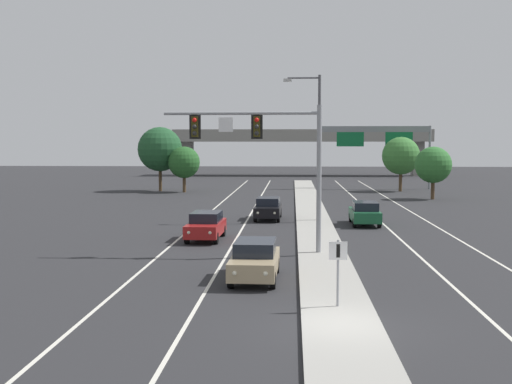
% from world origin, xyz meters
% --- Properties ---
extents(ground_plane, '(260.00, 260.00, 0.00)m').
position_xyz_m(ground_plane, '(0.00, 0.00, 0.00)').
color(ground_plane, '#28282B').
extents(median_island, '(2.40, 110.00, 0.15)m').
position_xyz_m(median_island, '(0.00, 18.00, 0.07)').
color(median_island, '#9E9B93').
rests_on(median_island, ground).
extents(lane_stripe_oncoming_center, '(0.14, 100.00, 0.01)m').
position_xyz_m(lane_stripe_oncoming_center, '(-4.70, 25.00, 0.00)').
color(lane_stripe_oncoming_center, silver).
rests_on(lane_stripe_oncoming_center, ground).
extents(lane_stripe_receding_center, '(0.14, 100.00, 0.01)m').
position_xyz_m(lane_stripe_receding_center, '(4.70, 25.00, 0.00)').
color(lane_stripe_receding_center, silver).
rests_on(lane_stripe_receding_center, ground).
extents(edge_stripe_left, '(0.14, 100.00, 0.01)m').
position_xyz_m(edge_stripe_left, '(-8.00, 25.00, 0.00)').
color(edge_stripe_left, silver).
rests_on(edge_stripe_left, ground).
extents(edge_stripe_right, '(0.14, 100.00, 0.01)m').
position_xyz_m(edge_stripe_right, '(8.00, 25.00, 0.00)').
color(edge_stripe_right, silver).
rests_on(edge_stripe_right, ground).
extents(overhead_signal_mast, '(7.72, 0.44, 7.20)m').
position_xyz_m(overhead_signal_mast, '(-2.66, 12.55, 5.35)').
color(overhead_signal_mast, gray).
rests_on(overhead_signal_mast, median_island).
extents(median_sign_post, '(0.60, 0.10, 2.20)m').
position_xyz_m(median_sign_post, '(0.02, 2.01, 1.59)').
color(median_sign_post, gray).
rests_on(median_sign_post, median_island).
extents(street_lamp_median, '(2.58, 0.28, 10.00)m').
position_xyz_m(street_lamp_median, '(0.13, 25.90, 5.79)').
color(street_lamp_median, '#4C4C51').
rests_on(street_lamp_median, median_island).
extents(car_oncoming_tan, '(1.91, 4.50, 1.58)m').
position_xyz_m(car_oncoming_tan, '(-2.98, 6.66, 0.82)').
color(car_oncoming_tan, tan).
rests_on(car_oncoming_tan, ground).
extents(car_oncoming_red, '(1.91, 4.51, 1.58)m').
position_xyz_m(car_oncoming_red, '(-6.39, 17.25, 0.82)').
color(car_oncoming_red, maroon).
rests_on(car_oncoming_red, ground).
extents(car_oncoming_black, '(1.89, 4.50, 1.58)m').
position_xyz_m(car_oncoming_black, '(-3.22, 27.12, 0.82)').
color(car_oncoming_black, black).
rests_on(car_oncoming_black, ground).
extents(car_receding_green, '(1.84, 4.48, 1.58)m').
position_xyz_m(car_receding_green, '(3.37, 24.41, 0.82)').
color(car_receding_green, '#195633').
rests_on(car_receding_green, ground).
extents(highway_sign_gantry, '(13.28, 0.42, 7.50)m').
position_xyz_m(highway_sign_gantry, '(8.20, 58.46, 6.16)').
color(highway_sign_gantry, gray).
rests_on(highway_sign_gantry, ground).
extents(overpass_bridge, '(42.40, 6.40, 7.65)m').
position_xyz_m(overpass_bridge, '(0.00, 89.32, 5.78)').
color(overpass_bridge, gray).
rests_on(overpass_bridge, ground).
extents(tree_far_right_b, '(4.25, 4.25, 6.15)m').
position_xyz_m(tree_far_right_b, '(10.72, 54.72, 4.02)').
color(tree_far_right_b, '#4C3823').
rests_on(tree_far_right_b, ground).
extents(tree_far_right_a, '(3.55, 3.55, 5.13)m').
position_xyz_m(tree_far_right_a, '(12.16, 44.56, 3.35)').
color(tree_far_right_a, '#4C3823').
rests_on(tree_far_right_a, ground).
extents(tree_far_left_a, '(5.03, 5.03, 7.27)m').
position_xyz_m(tree_far_left_a, '(-16.48, 53.63, 4.75)').
color(tree_far_left_a, '#4C3823').
rests_on(tree_far_left_a, ground).
extents(tree_far_left_c, '(3.51, 3.51, 5.08)m').
position_xyz_m(tree_far_left_c, '(-13.47, 52.04, 3.31)').
color(tree_far_left_c, '#4C3823').
rests_on(tree_far_left_c, ground).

